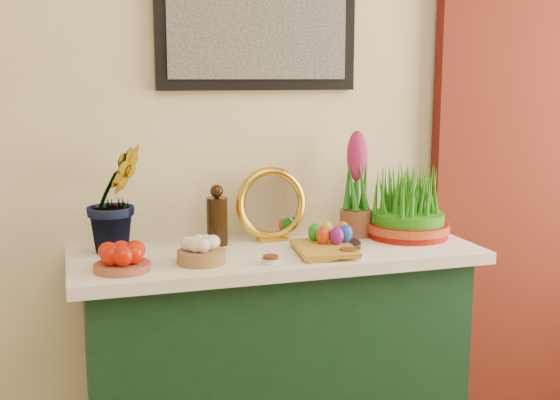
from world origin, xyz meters
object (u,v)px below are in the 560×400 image
at_px(mirror, 271,205).
at_px(book, 296,249).
at_px(wheatgrass_sabzeh, 408,208).
at_px(hyacinth_green, 115,181).
at_px(sideboard, 276,374).

bearing_deg(mirror, book, -84.38).
bearing_deg(book, wheatgrass_sabzeh, 21.61).
bearing_deg(hyacinth_green, wheatgrass_sabzeh, -31.70).
xyz_separation_m(hyacinth_green, mirror, (0.55, 0.01, -0.11)).
bearing_deg(mirror, sideboard, -99.27).
bearing_deg(wheatgrass_sabzeh, hyacinth_green, 175.28).
distance_m(sideboard, wheatgrass_sabzeh, 0.78).
distance_m(sideboard, hyacinth_green, 0.89).
bearing_deg(hyacinth_green, sideboard, -39.27).
relative_size(sideboard, mirror, 4.78).
bearing_deg(sideboard, wheatgrass_sabzeh, 3.13).
height_order(sideboard, mirror, mirror).
bearing_deg(mirror, hyacinth_green, -178.55).
height_order(hyacinth_green, wheatgrass_sabzeh, hyacinth_green).
bearing_deg(book, mirror, 102.59).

